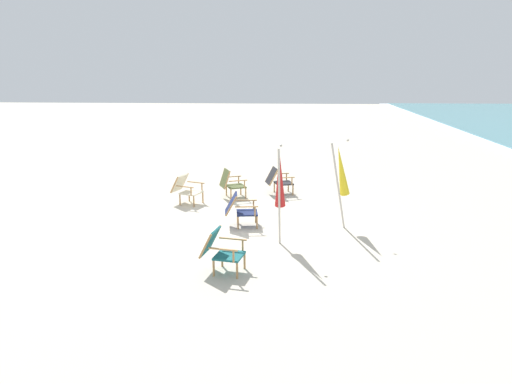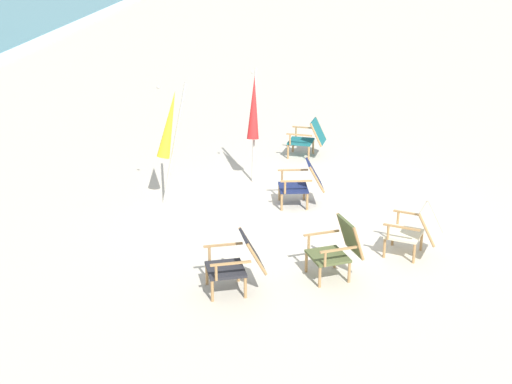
{
  "view_description": "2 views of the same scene",
  "coord_description": "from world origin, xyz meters",
  "px_view_note": "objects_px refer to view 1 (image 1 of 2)",
  "views": [
    {
      "loc": [
        11.24,
        1.12,
        3.59
      ],
      "look_at": [
        -0.53,
        0.38,
        0.63
      ],
      "focal_mm": 35.0,
      "sensor_mm": 36.0,
      "label": 1
    },
    {
      "loc": [
        -11.19,
        0.06,
        4.59
      ],
      "look_at": [
        -1.28,
        0.76,
        0.79
      ],
      "focal_mm": 50.0,
      "sensor_mm": 36.0,
      "label": 2
    }
  ],
  "objects_px": {
    "beach_chair_mid_center": "(186,188)",
    "beach_chair_back_left": "(278,180)",
    "umbrella_furled_yellow": "(341,172)",
    "beach_chair_front_right": "(240,208)",
    "beach_chair_front_left": "(231,183)",
    "umbrella_furled_red": "(280,181)",
    "beach_chair_far_center": "(221,249)"
  },
  "relations": [
    {
      "from": "beach_chair_mid_center",
      "to": "umbrella_furled_red",
      "type": "relative_size",
      "value": 0.43
    },
    {
      "from": "beach_chair_back_left",
      "to": "umbrella_furled_yellow",
      "type": "height_order",
      "value": "umbrella_furled_yellow"
    },
    {
      "from": "beach_chair_front_left",
      "to": "beach_chair_back_left",
      "type": "xyz_separation_m",
      "value": [
        -0.5,
        1.32,
        -0.01
      ]
    },
    {
      "from": "beach_chair_mid_center",
      "to": "beach_chair_back_left",
      "type": "relative_size",
      "value": 1.03
    },
    {
      "from": "beach_chair_front_right",
      "to": "beach_chair_back_left",
      "type": "relative_size",
      "value": 0.93
    },
    {
      "from": "beach_chair_mid_center",
      "to": "umbrella_furled_red",
      "type": "bearing_deg",
      "value": 39.49
    },
    {
      "from": "umbrella_furled_red",
      "to": "umbrella_furled_yellow",
      "type": "xyz_separation_m",
      "value": [
        -1.13,
        1.35,
        -0.03
      ]
    },
    {
      "from": "beach_chair_far_center",
      "to": "beach_chair_front_left",
      "type": "distance_m",
      "value": 5.27
    },
    {
      "from": "beach_chair_mid_center",
      "to": "beach_chair_back_left",
      "type": "distance_m",
      "value": 2.74
    },
    {
      "from": "beach_chair_mid_center",
      "to": "beach_chair_front_right",
      "type": "bearing_deg",
      "value": 40.99
    },
    {
      "from": "beach_chair_mid_center",
      "to": "umbrella_furled_red",
      "type": "distance_m",
      "value": 4.16
    },
    {
      "from": "beach_chair_front_left",
      "to": "beach_chair_front_right",
      "type": "bearing_deg",
      "value": 10.87
    },
    {
      "from": "beach_chair_front_right",
      "to": "umbrella_furled_yellow",
      "type": "bearing_deg",
      "value": 87.4
    },
    {
      "from": "beach_chair_mid_center",
      "to": "beach_chair_front_left",
      "type": "height_order",
      "value": "beach_chair_front_left"
    },
    {
      "from": "beach_chair_far_center",
      "to": "beach_chair_mid_center",
      "type": "xyz_separation_m",
      "value": [
        -4.56,
        -1.55,
        -0.0
      ]
    },
    {
      "from": "beach_chair_mid_center",
      "to": "umbrella_furled_yellow",
      "type": "bearing_deg",
      "value": 63.08
    },
    {
      "from": "beach_chair_back_left",
      "to": "umbrella_furled_yellow",
      "type": "xyz_separation_m",
      "value": [
        3.18,
        1.45,
        0.92
      ]
    },
    {
      "from": "beach_chair_front_left",
      "to": "beach_chair_back_left",
      "type": "distance_m",
      "value": 1.41
    },
    {
      "from": "beach_chair_far_center",
      "to": "umbrella_furled_yellow",
      "type": "height_order",
      "value": "umbrella_furled_yellow"
    },
    {
      "from": "beach_chair_far_center",
      "to": "beach_chair_front_right",
      "type": "relative_size",
      "value": 1.02
    },
    {
      "from": "beach_chair_back_left",
      "to": "beach_chair_front_left",
      "type": "bearing_deg",
      "value": -69.37
    },
    {
      "from": "beach_chair_front_right",
      "to": "beach_chair_front_left",
      "type": "relative_size",
      "value": 0.98
    },
    {
      "from": "beach_chair_far_center",
      "to": "beach_chair_front_left",
      "type": "height_order",
      "value": "beach_chair_front_left"
    },
    {
      "from": "umbrella_furled_red",
      "to": "beach_chair_mid_center",
      "type": "bearing_deg",
      "value": -140.51
    },
    {
      "from": "umbrella_furled_yellow",
      "to": "beach_chair_front_right",
      "type": "bearing_deg",
      "value": -92.6
    },
    {
      "from": "beach_chair_mid_center",
      "to": "beach_chair_front_left",
      "type": "xyz_separation_m",
      "value": [
        -0.69,
        1.14,
        0.01
      ]
    },
    {
      "from": "beach_chair_front_left",
      "to": "beach_chair_back_left",
      "type": "relative_size",
      "value": 0.95
    },
    {
      "from": "umbrella_furled_yellow",
      "to": "beach_chair_far_center",
      "type": "bearing_deg",
      "value": -42.68
    },
    {
      "from": "beach_chair_back_left",
      "to": "umbrella_furled_yellow",
      "type": "relative_size",
      "value": 0.43
    },
    {
      "from": "beach_chair_front_right",
      "to": "beach_chair_mid_center",
      "type": "distance_m",
      "value": 2.5
    },
    {
      "from": "beach_chair_mid_center",
      "to": "umbrella_furled_yellow",
      "type": "distance_m",
      "value": 4.49
    },
    {
      "from": "beach_chair_far_center",
      "to": "beach_chair_back_left",
      "type": "xyz_separation_m",
      "value": [
        -5.76,
        0.92,
        -0.0
      ]
    }
  ]
}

